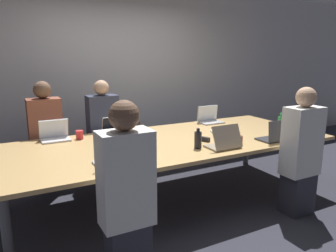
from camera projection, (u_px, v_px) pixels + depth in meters
ground_plane at (167, 199)px, 3.97m from camera, size 24.00×24.00×0.00m
curtain_wall at (115, 75)px, 5.21m from camera, size 12.00×0.06×2.80m
conference_table at (167, 145)px, 3.82m from camera, size 3.86×1.56×0.74m
laptop_near_midright at (225, 142)px, 3.49m from camera, size 0.34×0.27×0.26m
cup_near_midright at (239, 140)px, 3.68m from camera, size 0.08×0.08×0.09m
bottle_near_midright at (198, 140)px, 3.49m from camera, size 0.08×0.08×0.22m
laptop_near_right at (275, 135)px, 3.77m from camera, size 0.31×0.25×0.26m
person_near_right at (301, 154)px, 3.52m from camera, size 0.40×0.24×1.40m
cup_near_right at (284, 133)px, 3.98m from camera, size 0.10×0.10×0.09m
bottle_near_right at (281, 126)px, 4.06m from camera, size 0.08×0.08×0.28m
laptop_near_left at (115, 158)px, 2.95m from camera, size 0.34×0.27×0.27m
person_near_left at (126, 195)px, 2.47m from camera, size 0.40×0.24×1.41m
cup_near_left at (139, 155)px, 3.13m from camera, size 0.07×0.07×0.08m
bottle_near_left at (133, 146)px, 3.24m from camera, size 0.07×0.07×0.24m
laptop_far_left at (55, 134)px, 3.83m from camera, size 0.33×0.24×0.24m
person_far_left at (46, 138)px, 4.15m from camera, size 0.40×0.24×1.40m
cup_far_left at (80, 135)px, 3.88m from camera, size 0.09×0.09×0.10m
laptop_far_right at (209, 118)px, 4.80m from camera, size 0.34×0.24×0.24m
laptop_far_midleft at (116, 130)px, 4.07m from camera, size 0.31×0.23×0.23m
person_far_midleft at (103, 133)px, 4.45m from camera, size 0.40×0.24×1.39m
cup_far_midleft at (135, 131)px, 4.15m from camera, size 0.08×0.08×0.08m
bottle_far_midleft at (138, 128)px, 4.05m from camera, size 0.08×0.08×0.21m
stapler at (204, 139)px, 3.79m from camera, size 0.10×0.15×0.05m
notebook at (218, 132)px, 4.21m from camera, size 0.22×0.22×0.02m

